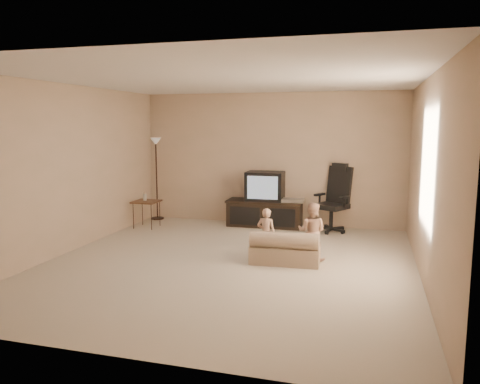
# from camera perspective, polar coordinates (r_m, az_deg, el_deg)

# --- Properties ---
(floor) EXTENTS (5.50, 5.50, 0.00)m
(floor) POSITION_cam_1_polar(r_m,az_deg,el_deg) (6.54, -1.39, -8.73)
(floor) COLOR #BEAF97
(floor) RESTS_ON ground
(room_shell) EXTENTS (5.50, 5.50, 5.50)m
(room_shell) POSITION_cam_1_polar(r_m,az_deg,el_deg) (6.27, -1.44, 4.67)
(room_shell) COLOR silver
(room_shell) RESTS_ON floor
(tv_stand) EXTENTS (1.46, 0.56, 1.03)m
(tv_stand) POSITION_cam_1_polar(r_m,az_deg,el_deg) (8.80, 3.08, -1.43)
(tv_stand) COLOR black
(tv_stand) RESTS_ON floor
(office_chair) EXTENTS (0.77, 0.77, 1.22)m
(office_chair) POSITION_cam_1_polar(r_m,az_deg,el_deg) (8.55, 11.38, -1.81)
(office_chair) COLOR black
(office_chair) RESTS_ON floor
(side_table) EXTENTS (0.46, 0.46, 0.68)m
(side_table) POSITION_cam_1_polar(r_m,az_deg,el_deg) (8.86, -11.36, -1.17)
(side_table) COLOR brown
(side_table) RESTS_ON floor
(floor_lamp) EXTENTS (0.26, 0.26, 1.65)m
(floor_lamp) POSITION_cam_1_polar(r_m,az_deg,el_deg) (9.51, -10.19, 3.86)
(floor_lamp) COLOR black
(floor_lamp) RESTS_ON floor
(child_sofa) EXTENTS (0.97, 0.58, 0.46)m
(child_sofa) POSITION_cam_1_polar(r_m,az_deg,el_deg) (6.55, 5.51, -7.05)
(child_sofa) COLOR #9D856A
(child_sofa) RESTS_ON floor
(toddler_left) EXTENTS (0.28, 0.22, 0.74)m
(toddler_left) POSITION_cam_1_polar(r_m,az_deg,el_deg) (6.68, 3.22, -5.09)
(toddler_left) COLOR tan
(toddler_left) RESTS_ON floor
(toddler_right) EXTENTS (0.42, 0.26, 0.83)m
(toddler_right) POSITION_cam_1_polar(r_m,az_deg,el_deg) (6.69, 8.74, -4.77)
(toddler_right) COLOR tan
(toddler_right) RESTS_ON floor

